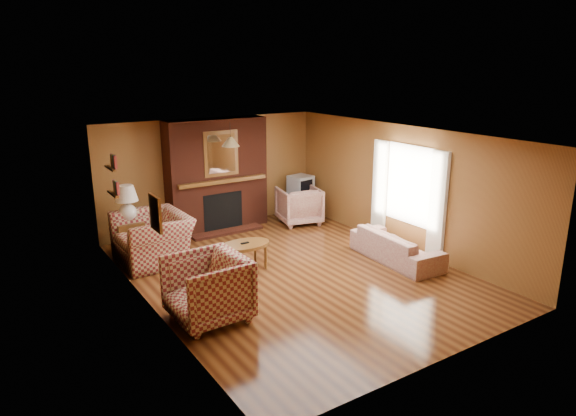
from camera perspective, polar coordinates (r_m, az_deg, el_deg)
floor at (r=8.98m, az=0.68°, el=-7.22°), size 6.50×6.50×0.00m
ceiling at (r=8.34m, az=0.74°, el=8.14°), size 6.50×6.50×0.00m
wall_back at (r=11.35m, az=-8.46°, el=3.88°), size 6.50×0.00×6.50m
wall_front at (r=6.29m, az=17.50°, el=-6.53°), size 6.50×0.00×6.50m
wall_left at (r=7.55m, az=-15.30°, el=-2.62°), size 0.00×6.50×6.50m
wall_right at (r=10.14m, az=12.54°, el=2.25°), size 0.00×6.50×6.50m
fireplace at (r=11.12m, az=-7.88°, el=3.56°), size 2.20×0.82×2.40m
window_right at (r=9.99m, az=13.14°, el=1.57°), size 0.10×1.85×2.00m
bookshelf at (r=9.22m, az=-18.88°, el=3.39°), size 0.09×0.55×0.71m
botanical_print at (r=7.18m, az=-14.49°, el=-0.57°), size 0.05×0.40×0.50m
pendant_light at (r=10.37m, az=-6.41°, el=7.32°), size 0.36×0.36×0.48m
plaid_loveseat at (r=9.67m, az=-14.81°, el=-3.27°), size 1.21×1.38×0.88m
plaid_armchair at (r=7.34m, az=-8.94°, el=-8.85°), size 1.07×1.04×0.95m
floral_sofa at (r=9.64m, az=11.94°, el=-4.18°), size 0.87×1.93×0.55m
floral_armchair at (r=11.60m, az=1.23°, el=0.30°), size 1.07×1.09×0.82m
coffee_table at (r=9.04m, az=-4.80°, el=-4.30°), size 0.92×0.57×0.49m
side_table at (r=10.16m, az=-17.14°, el=-3.20°), size 0.51×0.51×0.65m
table_lamp at (r=9.96m, az=-17.47°, el=0.69°), size 0.42×0.42×0.70m
tv_stand at (r=12.18m, az=1.40°, el=0.33°), size 0.51×0.47×0.53m
crt_tv at (r=12.05m, az=1.43°, el=2.57°), size 0.55×0.55×0.45m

